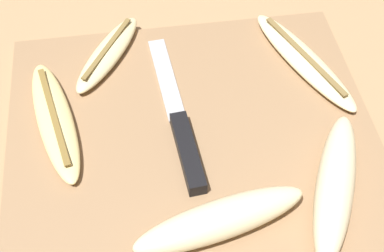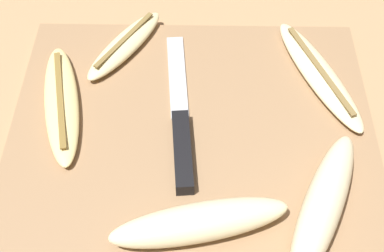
{
  "view_description": "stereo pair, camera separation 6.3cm",
  "coord_description": "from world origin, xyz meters",
  "views": [
    {
      "loc": [
        -0.06,
        -0.38,
        0.52
      ],
      "look_at": [
        0.0,
        0.0,
        0.02
      ],
      "focal_mm": 50.0,
      "sensor_mm": 36.0,
      "label": 1
    },
    {
      "loc": [
        0.01,
        -0.39,
        0.52
      ],
      "look_at": [
        0.0,
        0.0,
        0.02
      ],
      "focal_mm": 50.0,
      "sensor_mm": 36.0,
      "label": 2
    }
  ],
  "objects": [
    {
      "name": "banana_golden_short",
      "position": [
        -0.16,
        0.03,
        0.02
      ],
      "size": [
        0.08,
        0.2,
        0.02
      ],
      "rotation": [
        0.0,
        0.0,
        3.36
      ],
      "color": "#EDD689",
      "rests_on": "cutting_board"
    },
    {
      "name": "banana_soft_right",
      "position": [
        -0.09,
        0.14,
        0.02
      ],
      "size": [
        0.11,
        0.15,
        0.02
      ],
      "rotation": [
        0.0,
        0.0,
        5.73
      ],
      "color": "beige",
      "rests_on": "cutting_board"
    },
    {
      "name": "ground_plane",
      "position": [
        0.0,
        0.0,
        0.0
      ],
      "size": [
        4.0,
        4.0,
        0.0
      ],
      "primitive_type": "plane",
      "color": "tan"
    },
    {
      "name": "cutting_board",
      "position": [
        0.0,
        0.0,
        0.01
      ],
      "size": [
        0.44,
        0.38,
        0.01
      ],
      "color": "#997551",
      "rests_on": "ground_plane"
    },
    {
      "name": "knife",
      "position": [
        -0.01,
        -0.01,
        0.02
      ],
      "size": [
        0.04,
        0.25,
        0.02
      ],
      "rotation": [
        0.0,
        0.0,
        0.08
      ],
      "color": "black",
      "rests_on": "cutting_board"
    },
    {
      "name": "banana_cream_curved",
      "position": [
        0.16,
        0.09,
        0.02
      ],
      "size": [
        0.11,
        0.2,
        0.02
      ],
      "rotation": [
        0.0,
        0.0,
        3.52
      ],
      "color": "beige",
      "rests_on": "cutting_board"
    },
    {
      "name": "banana_bright_far",
      "position": [
        0.14,
        -0.11,
        0.03
      ],
      "size": [
        0.11,
        0.19,
        0.04
      ],
      "rotation": [
        0.0,
        0.0,
        5.87
      ],
      "color": "beige",
      "rests_on": "cutting_board"
    },
    {
      "name": "banana_pale_long",
      "position": [
        0.01,
        -0.13,
        0.03
      ],
      "size": [
        0.19,
        0.08,
        0.04
      ],
      "rotation": [
        0.0,
        0.0,
        4.93
      ],
      "color": "beige",
      "rests_on": "cutting_board"
    }
  ]
}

